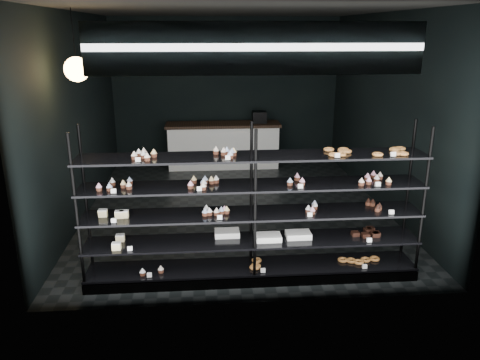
# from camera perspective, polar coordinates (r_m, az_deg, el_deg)

# --- Properties ---
(room) EXTENTS (5.01, 6.01, 3.20)m
(room) POSITION_cam_1_polar(r_m,az_deg,el_deg) (7.69, -0.55, 7.95)
(room) COLOR black
(room) RESTS_ON ground
(display_shelf) EXTENTS (4.00, 0.50, 1.91)m
(display_shelf) POSITION_cam_1_polar(r_m,az_deg,el_deg) (5.63, 1.36, -6.21)
(display_shelf) COLOR black
(display_shelf) RESTS_ON room
(signage) EXTENTS (3.30, 0.05, 0.50)m
(signage) POSITION_cam_1_polar(r_m,az_deg,el_deg) (4.67, 2.08, 15.71)
(signage) COLOR #0D2041
(signage) RESTS_ON room
(pendant_lamp) EXTENTS (0.31, 0.31, 0.88)m
(pendant_lamp) POSITION_cam_1_polar(r_m,az_deg,el_deg) (6.36, -19.29, 12.63)
(pendant_lamp) COLOR black
(pendant_lamp) RESTS_ON room
(service_counter) EXTENTS (2.48, 0.65, 1.23)m
(service_counter) POSITION_cam_1_polar(r_m,az_deg,el_deg) (10.36, -1.99, 4.33)
(service_counter) COLOR white
(service_counter) RESTS_ON room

